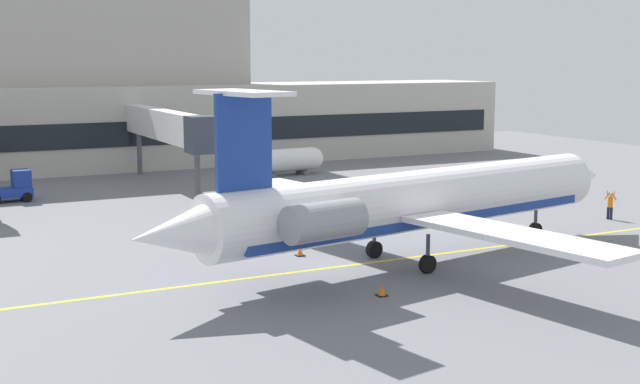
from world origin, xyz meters
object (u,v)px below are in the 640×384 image
object	(u,v)px
marshaller	(610,205)
regional_jet	(411,202)
fuel_tank	(287,160)
pushback_tractor	(14,188)
baggage_tug	(278,208)

from	to	relation	value
marshaller	regional_jet	bearing A→B (deg)	-167.44
regional_jet	fuel_tank	distance (m)	33.73
pushback_tractor	fuel_tank	bearing A→B (deg)	8.36
pushback_tractor	baggage_tug	bearing A→B (deg)	-48.92
fuel_tank	regional_jet	bearing A→B (deg)	-103.84
baggage_tug	pushback_tractor	bearing A→B (deg)	131.08
baggage_tug	fuel_tank	distance (m)	21.92
regional_jet	fuel_tank	size ratio (longest dim) A/B	4.17
regional_jet	marshaller	bearing A→B (deg)	12.56
baggage_tug	marshaller	world-z (taller)	baggage_tug
pushback_tractor	marshaller	xyz separation A→B (m)	(33.91, -25.15, -0.06)
baggage_tug	fuel_tank	xyz separation A→B (m)	(9.68, 19.66, 0.40)
fuel_tank	pushback_tractor	bearing A→B (deg)	-171.64
baggage_tug	marshaller	bearing A→B (deg)	-24.39
baggage_tug	marshaller	xyz separation A→B (m)	(19.82, -8.99, 0.01)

